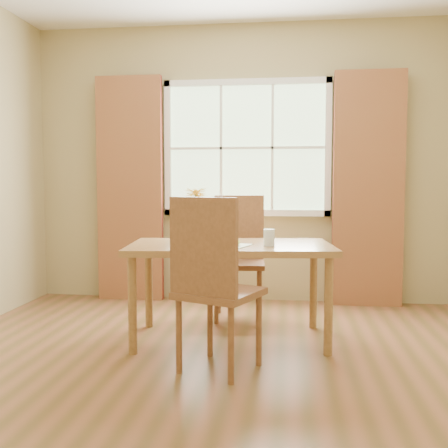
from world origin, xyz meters
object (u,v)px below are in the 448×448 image
Objects in this scene: water_glass at (269,238)px; flower_vase at (196,208)px; dining_table at (231,254)px; chair_near at (212,278)px; croissant_sandwich at (216,235)px; chair_far at (239,250)px.

flower_vase is at bearing 155.14° from water_glass.
water_glass is (0.28, -0.08, 0.13)m from dining_table.
dining_table is at bearing 110.06° from chair_near.
chair_near is 0.65m from croissant_sandwich.
dining_table is 9.22× the size of croissant_sandwich.
dining_table is 0.32m from water_glass.
chair_near is (-0.04, -0.71, -0.05)m from dining_table.
flower_vase is (-0.28, -0.53, 0.39)m from chair_far.
flower_vase is at bearing 128.72° from chair_near.
chair_far reaches higher than water_glass.
chair_near is 0.72m from water_glass.
croissant_sandwich is 0.38m from water_glass.
chair_near reaches higher than chair_far.
croissant_sandwich is at bearing -178.79° from water_glass.
croissant_sandwich is at bearing -142.47° from dining_table.
chair_far is 0.72m from flower_vase.
croissant_sandwich reaches higher than water_glass.
flower_vase is (-0.29, 0.18, 0.33)m from dining_table.
water_glass is (0.29, -0.79, 0.19)m from chair_far.
dining_table is at bearing -93.58° from chair_far.
water_glass is (0.32, 0.62, 0.18)m from chair_near.
croissant_sandwich is 0.38m from flower_vase.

